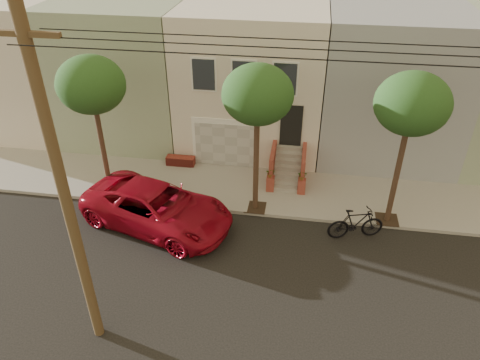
# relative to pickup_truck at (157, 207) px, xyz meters

# --- Properties ---
(ground) EXTENTS (90.00, 90.00, 0.00)m
(ground) POSITION_rel_pickup_truck_xyz_m (2.79, -2.32, -0.87)
(ground) COLOR black
(ground) RESTS_ON ground
(sidewalk) EXTENTS (40.00, 3.70, 0.15)m
(sidewalk) POSITION_rel_pickup_truck_xyz_m (2.79, 3.03, -0.79)
(sidewalk) COLOR gray
(sidewalk) RESTS_ON ground
(house_row) EXTENTS (33.10, 11.70, 7.00)m
(house_row) POSITION_rel_pickup_truck_xyz_m (2.79, 8.87, 2.78)
(house_row) COLOR beige
(house_row) RESTS_ON sidewalk
(tree_left) EXTENTS (2.70, 2.57, 6.30)m
(tree_left) POSITION_rel_pickup_truck_xyz_m (-2.71, 1.58, 4.39)
(tree_left) COLOR #2D2116
(tree_left) RESTS_ON sidewalk
(tree_mid) EXTENTS (2.70, 2.57, 6.30)m
(tree_mid) POSITION_rel_pickup_truck_xyz_m (3.79, 1.58, 4.39)
(tree_mid) COLOR #2D2116
(tree_mid) RESTS_ON sidewalk
(tree_right) EXTENTS (2.70, 2.57, 6.30)m
(tree_right) POSITION_rel_pickup_truck_xyz_m (9.29, 1.58, 4.39)
(tree_right) COLOR #2D2116
(tree_right) RESTS_ON sidewalk
(pickup_truck) EXTENTS (6.84, 4.65, 1.74)m
(pickup_truck) POSITION_rel_pickup_truck_xyz_m (0.00, 0.00, 0.00)
(pickup_truck) COLOR maroon
(pickup_truck) RESTS_ON ground
(motorcycle) EXTENTS (2.34, 1.21, 1.35)m
(motorcycle) POSITION_rel_pickup_truck_xyz_m (7.90, 0.43, -0.19)
(motorcycle) COLOR black
(motorcycle) RESTS_ON ground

